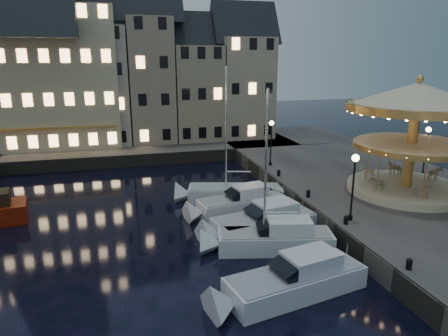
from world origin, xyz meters
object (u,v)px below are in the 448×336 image
object	(u,v)px
streetlamp_d	(427,144)
bollard_a	(409,263)
streetlamp_c	(271,136)
bollard_d	(279,173)
motorboat_d	(259,224)
streetlamp_b	(354,178)
motorboat_c	(268,240)
bollard_b	(346,219)
motorboat_b	(289,283)
carousel	(415,117)
motorboat_f	(228,194)
bollard_c	(308,193)
motorboat_e	(236,204)

from	to	relation	value
streetlamp_d	bollard_a	distance (m)	17.79
streetlamp_c	bollard_a	world-z (taller)	streetlamp_c
bollard_d	motorboat_d	bearing A→B (deg)	-120.48
streetlamp_b	motorboat_c	distance (m)	6.37
bollard_b	motorboat_c	distance (m)	4.92
bollard_d	motorboat_b	world-z (taller)	motorboat_b
bollard_d	carousel	world-z (taller)	carousel
streetlamp_b	bollard_b	size ratio (longest dim) A/B	7.32
streetlamp_d	motorboat_b	bearing A→B (deg)	-146.17
bollard_b	motorboat_d	distance (m)	5.41
streetlamp_d	motorboat_f	bearing A→B (deg)	173.88
bollard_c	motorboat_e	bearing A→B (deg)	162.43
bollard_a	streetlamp_b	bearing A→B (deg)	84.29
motorboat_f	carousel	bearing A→B (deg)	-22.42
carousel	motorboat_e	bearing A→B (deg)	169.24
bollard_d	motorboat_e	bearing A→B (deg)	-141.61
bollard_d	motorboat_f	xyz separation A→B (m)	(-4.79, -1.21, -1.07)
streetlamp_d	carousel	xyz separation A→B (m)	(-4.31, -3.31, 2.89)
streetlamp_b	motorboat_d	distance (m)	6.56
streetlamp_c	motorboat_d	xyz separation A→B (m)	(-5.11, -11.16, -3.38)
motorboat_c	motorboat_e	size ratio (longest dim) A/B	1.38
bollard_c	motorboat_c	xyz separation A→B (m)	(-4.82, -4.60, -0.93)
bollard_a	carousel	distance (m)	13.40
bollard_a	motorboat_f	world-z (taller)	motorboat_f
streetlamp_c	bollard_b	xyz separation A→B (m)	(-0.60, -14.00, -2.41)
streetlamp_c	bollard_b	distance (m)	14.22
motorboat_d	motorboat_f	xyz separation A→B (m)	(-0.28, 6.45, -0.11)
motorboat_e	motorboat_f	world-z (taller)	motorboat_f
bollard_d	motorboat_b	bearing A→B (deg)	-110.63
streetlamp_b	motorboat_f	bearing A→B (deg)	121.51
bollard_a	bollard_b	size ratio (longest dim) A/B	1.00
streetlamp_d	carousel	world-z (taller)	carousel
motorboat_e	motorboat_b	bearing A→B (deg)	-93.02
streetlamp_d	carousel	distance (m)	6.16
bollard_c	carousel	distance (m)	9.29
streetlamp_c	bollard_c	size ratio (longest dim) A/B	7.32
motorboat_d	bollard_d	bearing A→B (deg)	59.52
bollard_d	motorboat_f	distance (m)	5.06
motorboat_f	bollard_c	bearing A→B (deg)	-41.85
motorboat_c	bollard_b	bearing A→B (deg)	-4.71
motorboat_d	motorboat_e	world-z (taller)	same
carousel	motorboat_f	bearing A→B (deg)	157.58
streetlamp_c	bollard_d	xyz separation A→B (m)	(-0.60, -3.50, -2.41)
motorboat_b	streetlamp_d	bearing A→B (deg)	33.83
streetlamp_b	bollard_d	distance (m)	10.30
streetlamp_c	bollard_b	bearing A→B (deg)	-92.45
bollard_a	bollard_b	bearing A→B (deg)	90.00
streetlamp_b	motorboat_e	xyz separation A→B (m)	(-5.56, 6.07, -3.38)
streetlamp_c	bollard_c	xyz separation A→B (m)	(-0.60, -9.00, -2.41)
motorboat_e	streetlamp_c	bearing A→B (deg)	53.19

